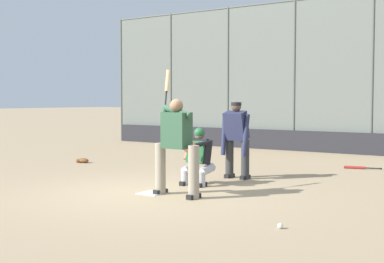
% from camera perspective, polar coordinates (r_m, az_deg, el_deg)
% --- Properties ---
extents(ground_plane, '(160.00, 160.00, 0.00)m').
position_cam_1_polar(ground_plane, '(9.50, -4.22, -6.60)').
color(ground_plane, tan).
extents(home_plate_marker, '(0.43, 0.43, 0.01)m').
position_cam_1_polar(home_plate_marker, '(9.50, -4.22, -6.57)').
color(home_plate_marker, white).
rests_on(home_plate_marker, ground_plane).
extents(backstop_fence, '(17.53, 0.08, 4.86)m').
position_cam_1_polar(backstop_fence, '(17.22, 14.69, 6.20)').
color(backstop_fence, '#515651').
rests_on(backstop_fence, ground_plane).
extents(padding_wall, '(17.10, 0.18, 0.65)m').
position_cam_1_polar(padding_wall, '(17.15, 14.46, -1.12)').
color(padding_wall, '#28282D').
rests_on(padding_wall, ground_plane).
extents(bleachers_beyond, '(12.21, 3.05, 1.80)m').
position_cam_1_polar(bleachers_beyond, '(20.70, 11.47, 0.40)').
color(bleachers_beyond, slate).
rests_on(bleachers_beyond, ground_plane).
extents(batter_at_plate, '(1.01, 0.65, 2.19)m').
position_cam_1_polar(batter_at_plate, '(9.09, -1.68, -1.28)').
color(batter_at_plate, gray).
rests_on(batter_at_plate, ground_plane).
extents(catcher_behind_plate, '(0.59, 0.69, 1.11)m').
position_cam_1_polar(catcher_behind_plate, '(10.32, 0.57, -2.57)').
color(catcher_behind_plate, '#B7B7BC').
rests_on(catcher_behind_plate, ground_plane).
extents(umpire_home, '(0.65, 0.40, 1.61)m').
position_cam_1_polar(umpire_home, '(11.16, 4.76, -0.66)').
color(umpire_home, '#333333').
rests_on(umpire_home, ground_plane).
extents(spare_bat_near_backstop, '(0.85, 0.26, 0.07)m').
position_cam_1_polar(spare_bat_near_backstop, '(13.35, 17.24, -3.70)').
color(spare_bat_near_backstop, black).
rests_on(spare_bat_near_backstop, ground_plane).
extents(fielding_glove_on_dirt, '(0.34, 0.26, 0.12)m').
position_cam_1_polar(fielding_glove_on_dirt, '(14.29, -11.59, -3.04)').
color(fielding_glove_on_dirt, brown).
rests_on(fielding_glove_on_dirt, ground_plane).
extents(baseball_loose, '(0.07, 0.07, 0.07)m').
position_cam_1_polar(baseball_loose, '(7.03, 9.39, -9.90)').
color(baseball_loose, white).
rests_on(baseball_loose, ground_plane).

